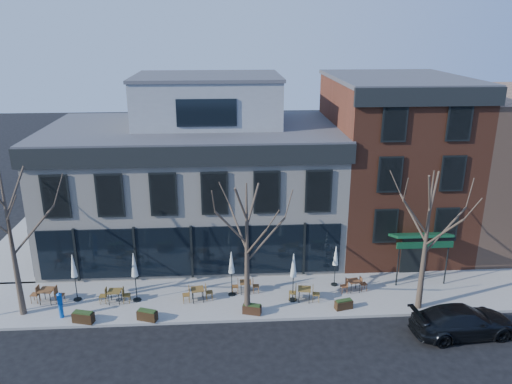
{
  "coord_description": "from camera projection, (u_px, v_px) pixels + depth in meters",
  "views": [
    {
      "loc": [
        2.03,
        -26.21,
        14.29
      ],
      "look_at": [
        3.83,
        2.0,
        4.73
      ],
      "focal_mm": 35.0,
      "sensor_mm": 36.0,
      "label": 1
    }
  ],
  "objects": [
    {
      "name": "umbrella_3",
      "position": [
        293.0,
        268.0,
        26.23
      ],
      "size": [
        0.44,
        0.44,
        2.77
      ],
      "color": "black",
      "rests_on": "sidewalk_front"
    },
    {
      "name": "planter_0",
      "position": [
        83.0,
        317.0,
        24.81
      ],
      "size": [
        1.12,
        0.67,
        0.59
      ],
      "color": "black",
      "rests_on": "sidewalk_front"
    },
    {
      "name": "planter_2",
      "position": [
        252.0,
        309.0,
        25.56
      ],
      "size": [
        1.01,
        0.63,
        0.53
      ],
      "color": "#321D10",
      "rests_on": "sidewalk_front"
    },
    {
      "name": "cafe_set_4",
      "position": [
        304.0,
        293.0,
        26.7
      ],
      "size": [
        1.73,
        0.79,
        0.89
      ],
      "color": "brown",
      "rests_on": "sidewalk_front"
    },
    {
      "name": "umbrella_0",
      "position": [
        74.0,
        268.0,
        26.3
      ],
      "size": [
        0.43,
        0.43,
        2.68
      ],
      "color": "black",
      "rests_on": "sidewalk_front"
    },
    {
      "name": "sidewalk_front",
      "position": [
        250.0,
        297.0,
        27.37
      ],
      "size": [
        33.5,
        4.7,
        0.15
      ],
      "primitive_type": "cube",
      "color": "gray",
      "rests_on": "ground"
    },
    {
      "name": "ground",
      "position": [
        193.0,
        281.0,
        29.24
      ],
      "size": [
        120.0,
        120.0,
        0.0
      ],
      "primitive_type": "plane",
      "color": "black",
      "rests_on": "ground"
    },
    {
      "name": "tree_mid",
      "position": [
        247.0,
        249.0,
        24.51
      ],
      "size": [
        3.5,
        3.55,
        7.04
      ],
      "color": "#382B21",
      "rests_on": "sidewalk_front"
    },
    {
      "name": "cafe_set_0",
      "position": [
        47.0,
        294.0,
        26.5
      ],
      "size": [
        1.85,
        0.81,
        0.96
      ],
      "color": "brown",
      "rests_on": "sidewalk_front"
    },
    {
      "name": "cafe_set_5",
      "position": [
        354.0,
        285.0,
        27.63
      ],
      "size": [
        1.6,
        0.72,
        0.82
      ],
      "color": "brown",
      "rests_on": "sidewalk_front"
    },
    {
      "name": "parked_sedan",
      "position": [
        463.0,
        321.0,
        23.95
      ],
      "size": [
        5.18,
        2.48,
        1.46
      ],
      "primitive_type": "imported",
      "rotation": [
        0.0,
        0.0,
        1.66
      ],
      "color": "black",
      "rests_on": "ground"
    },
    {
      "name": "planter_3",
      "position": [
        344.0,
        304.0,
        26.0
      ],
      "size": [
        0.99,
        0.58,
        0.52
      ],
      "color": "#322010",
      "rests_on": "sidewalk_front"
    },
    {
      "name": "cafe_set_3",
      "position": [
        245.0,
        286.0,
        27.51
      ],
      "size": [
        1.54,
        0.62,
        0.81
      ],
      "color": "brown",
      "rests_on": "sidewalk_front"
    },
    {
      "name": "cafe_set_1",
      "position": [
        115.0,
        295.0,
        26.5
      ],
      "size": [
        1.67,
        0.68,
        0.88
      ],
      "color": "brown",
      "rests_on": "sidewalk_front"
    },
    {
      "name": "cafe_set_2",
      "position": [
        198.0,
        293.0,
        26.7
      ],
      "size": [
        1.7,
        0.76,
        0.87
      ],
      "color": "brown",
      "rests_on": "sidewalk_front"
    },
    {
      "name": "red_brick_building",
      "position": [
        392.0,
        162.0,
        32.92
      ],
      "size": [
        8.2,
        11.78,
        11.18
      ],
      "color": "brown",
      "rests_on": "ground"
    },
    {
      "name": "umbrella_2",
      "position": [
        231.0,
        265.0,
        26.83
      ],
      "size": [
        0.42,
        0.42,
        2.6
      ],
      "color": "black",
      "rests_on": "sidewalk_front"
    },
    {
      "name": "corner_building",
      "position": [
        196.0,
        178.0,
        32.52
      ],
      "size": [
        18.39,
        10.39,
        11.1
      ],
      "color": "beige",
      "rests_on": "ground"
    },
    {
      "name": "umbrella_1",
      "position": [
        134.0,
        267.0,
        26.22
      ],
      "size": [
        0.45,
        0.45,
        2.8
      ],
      "color": "black",
      "rests_on": "sidewalk_front"
    },
    {
      "name": "call_box",
      "position": [
        60.0,
        304.0,
        25.07
      ],
      "size": [
        0.3,
        0.29,
        1.44
      ],
      "color": "#0D4DB2",
      "rests_on": "sidewalk_front"
    },
    {
      "name": "planter_1",
      "position": [
        147.0,
        315.0,
        25.01
      ],
      "size": [
        1.08,
        0.72,
        0.56
      ],
      "color": "black",
      "rests_on": "sidewalk_front"
    },
    {
      "name": "tree_right",
      "position": [
        426.0,
        240.0,
        24.98
      ],
      "size": [
        3.72,
        3.77,
        7.48
      ],
      "color": "#382B21",
      "rests_on": "sidewalk_front"
    },
    {
      "name": "sidewalk_side",
      "position": [
        33.0,
        242.0,
        34.21
      ],
      "size": [
        4.5,
        12.0,
        0.15
      ],
      "primitive_type": "cube",
      "color": "gray",
      "rests_on": "ground"
    },
    {
      "name": "umbrella_4",
      "position": [
        336.0,
        258.0,
        27.91
      ],
      "size": [
        0.39,
        0.39,
        2.42
      ],
      "color": "black",
      "rests_on": "sidewalk_front"
    },
    {
      "name": "tree_corner",
      "position": [
        11.0,
        241.0,
        24.34
      ],
      "size": [
        3.93,
        3.98,
        7.92
      ],
      "color": "#382B21",
      "rests_on": "sidewalk_front"
    }
  ]
}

